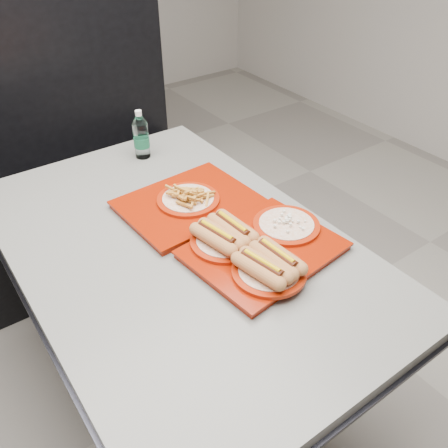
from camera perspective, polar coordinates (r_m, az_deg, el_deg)
ground at (r=2.02m, az=-4.38°, el=-18.97°), size 6.00×6.00×0.00m
diner_table at (r=1.57m, az=-5.36°, el=-6.80°), size 0.92×1.42×0.75m
booth_bench at (r=2.51m, az=-18.23°, el=4.51°), size 1.30×0.57×1.35m
tray_near at (r=1.38m, az=4.18°, el=-2.73°), size 0.46×0.39×0.09m
tray_far at (r=1.60m, az=-4.31°, el=2.80°), size 0.45×0.36×0.09m
water_bottle at (r=1.90m, az=-9.94°, el=10.24°), size 0.06×0.06×0.19m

